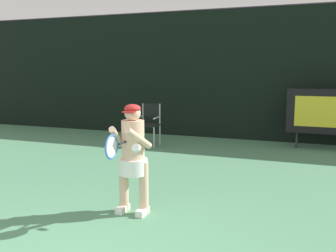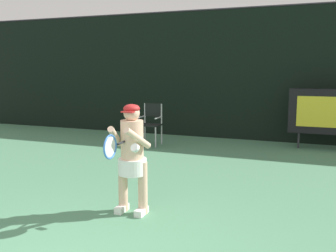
{
  "view_description": "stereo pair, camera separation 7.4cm",
  "coord_description": "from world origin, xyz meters",
  "px_view_note": "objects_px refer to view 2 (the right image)",
  "views": [
    {
      "loc": [
        2.05,
        -2.2,
        1.98
      ],
      "look_at": [
        -0.09,
        3.57,
        1.05
      ],
      "focal_mm": 40.53,
      "sensor_mm": 36.0,
      "label": 1
    },
    {
      "loc": [
        2.12,
        -2.18,
        1.98
      ],
      "look_at": [
        -0.09,
        3.57,
        1.05
      ],
      "focal_mm": 40.53,
      "sensor_mm": 36.0,
      "label": 2
    }
  ],
  "objects_px": {
    "water_bottle": "(125,141)",
    "tennis_player": "(132,154)",
    "scoreboard": "(336,112)",
    "tennis_racket": "(111,147)",
    "umpire_chair": "(151,122)"
  },
  "relations": [
    {
      "from": "scoreboard",
      "to": "umpire_chair",
      "type": "relative_size",
      "value": 2.04
    },
    {
      "from": "water_bottle",
      "to": "umpire_chair",
      "type": "bearing_deg",
      "value": 34.54
    },
    {
      "from": "tennis_racket",
      "to": "tennis_player",
      "type": "bearing_deg",
      "value": 88.15
    },
    {
      "from": "umpire_chair",
      "to": "scoreboard",
      "type": "bearing_deg",
      "value": 11.86
    },
    {
      "from": "scoreboard",
      "to": "water_bottle",
      "type": "height_order",
      "value": "scoreboard"
    },
    {
      "from": "water_bottle",
      "to": "tennis_player",
      "type": "relative_size",
      "value": 0.18
    },
    {
      "from": "umpire_chair",
      "to": "tennis_racket",
      "type": "xyz_separation_m",
      "value": [
        1.63,
        -4.95,
        0.41
      ]
    },
    {
      "from": "water_bottle",
      "to": "tennis_player",
      "type": "bearing_deg",
      "value": -61.23
    },
    {
      "from": "tennis_player",
      "to": "water_bottle",
      "type": "bearing_deg",
      "value": 118.77
    },
    {
      "from": "scoreboard",
      "to": "tennis_racket",
      "type": "xyz_separation_m",
      "value": [
        -2.84,
        -5.89,
        0.08
      ]
    },
    {
      "from": "tennis_player",
      "to": "tennis_racket",
      "type": "distance_m",
      "value": 0.53
    },
    {
      "from": "umpire_chair",
      "to": "water_bottle",
      "type": "distance_m",
      "value": 0.85
    },
    {
      "from": "scoreboard",
      "to": "water_bottle",
      "type": "relative_size",
      "value": 8.3
    },
    {
      "from": "scoreboard",
      "to": "water_bottle",
      "type": "xyz_separation_m",
      "value": [
        -5.03,
        -1.33,
        -0.82
      ]
    },
    {
      "from": "tennis_player",
      "to": "scoreboard",
      "type": "bearing_deg",
      "value": 62.63
    }
  ]
}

